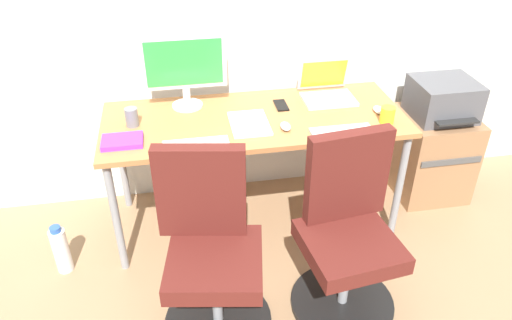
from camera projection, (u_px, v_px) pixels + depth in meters
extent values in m
plane|color=#9E7A56|center=(255.00, 218.00, 3.22)|extent=(5.28, 5.28, 0.00)
cube|color=#B77542|center=(254.00, 119.00, 2.83)|extent=(1.72, 0.70, 0.03)
cylinder|color=gray|center=(116.00, 219.00, 2.66)|extent=(0.04, 0.04, 0.71)
cylinder|color=gray|center=(399.00, 187.00, 2.90)|extent=(0.04, 0.04, 0.71)
cylinder|color=gray|center=(121.00, 160.00, 3.15)|extent=(0.04, 0.04, 0.71)
cylinder|color=gray|center=(363.00, 137.00, 3.40)|extent=(0.04, 0.04, 0.71)
cylinder|color=black|center=(218.00, 320.00, 2.51)|extent=(0.54, 0.54, 0.03)
cylinder|color=gray|center=(217.00, 295.00, 2.41)|extent=(0.05, 0.05, 0.34)
cube|color=#591E19|center=(215.00, 263.00, 2.30)|extent=(0.51, 0.51, 0.09)
cube|color=#591E19|center=(201.00, 192.00, 2.29)|extent=(0.43, 0.14, 0.48)
cylinder|color=black|center=(342.00, 302.00, 2.61)|extent=(0.54, 0.54, 0.03)
cylinder|color=gray|center=(345.00, 277.00, 2.51)|extent=(0.05, 0.05, 0.34)
cube|color=#591E19|center=(350.00, 246.00, 2.39)|extent=(0.49, 0.49, 0.09)
cube|color=#591E19|center=(347.00, 176.00, 2.40)|extent=(0.43, 0.12, 0.48)
cube|color=#996B47|center=(431.00, 154.00, 3.34)|extent=(0.45, 0.47, 0.58)
cube|color=#4C4C4C|center=(451.00, 162.00, 3.10)|extent=(0.41, 0.01, 0.04)
cube|color=#515156|center=(443.00, 99.00, 3.12)|extent=(0.38, 0.34, 0.24)
cube|color=#262626|center=(457.00, 122.00, 2.99)|extent=(0.27, 0.06, 0.01)
cylinder|color=white|center=(61.00, 251.00, 2.76)|extent=(0.09, 0.09, 0.28)
cylinder|color=#2D59B2|center=(55.00, 229.00, 2.68)|extent=(0.06, 0.06, 0.03)
cylinder|color=silver|center=(187.00, 105.00, 2.93)|extent=(0.18, 0.18, 0.01)
cylinder|color=silver|center=(187.00, 96.00, 2.90)|extent=(0.04, 0.04, 0.11)
cube|color=silver|center=(184.00, 62.00, 2.79)|extent=(0.48, 0.03, 0.31)
cube|color=green|center=(184.00, 63.00, 2.77)|extent=(0.43, 0.00, 0.26)
cube|color=silver|center=(329.00, 99.00, 2.99)|extent=(0.31, 0.22, 0.02)
cube|color=silver|center=(323.00, 74.00, 3.04)|extent=(0.31, 0.06, 0.21)
cube|color=yellow|center=(324.00, 74.00, 3.04)|extent=(0.28, 0.05, 0.17)
cube|color=silver|center=(196.00, 145.00, 2.54)|extent=(0.34, 0.12, 0.02)
cube|color=#B7B7B7|center=(342.00, 132.00, 2.66)|extent=(0.34, 0.12, 0.02)
ellipsoid|color=silver|center=(379.00, 110.00, 2.86)|extent=(0.06, 0.10, 0.03)
ellipsoid|color=#B7B7B7|center=(286.00, 126.00, 2.69)|extent=(0.06, 0.10, 0.03)
cylinder|color=yellow|center=(387.00, 115.00, 2.74)|extent=(0.08, 0.08, 0.09)
cylinder|color=slate|center=(132.00, 117.00, 2.70)|extent=(0.07, 0.07, 0.10)
cube|color=black|center=(281.00, 105.00, 2.93)|extent=(0.07, 0.14, 0.01)
cube|color=purple|center=(122.00, 141.00, 2.56)|extent=(0.21, 0.15, 0.03)
cube|color=white|center=(249.00, 123.00, 2.74)|extent=(0.21, 0.30, 0.01)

